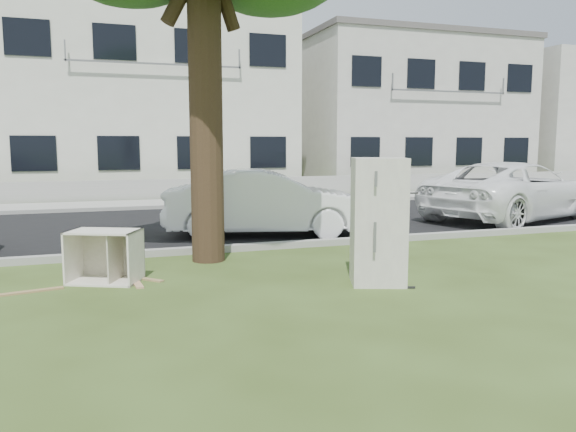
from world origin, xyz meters
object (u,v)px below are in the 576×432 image
object	(u,v)px
fridge	(378,221)
car_center	(267,203)
cabinet	(105,256)
car_right	(514,191)

from	to	relation	value
fridge	car_center	bearing A→B (deg)	113.55
cabinet	car_center	distance (m)	4.54
fridge	car_right	xyz separation A→B (m)	(6.36, 4.78, -0.13)
car_center	car_right	xyz separation A→B (m)	(6.67, 0.40, 0.04)
fridge	cabinet	distance (m)	3.83
fridge	car_right	bearing A→B (deg)	56.51
car_center	car_right	bearing A→B (deg)	-72.28
cabinet	car_right	xyz separation A→B (m)	(9.94, 3.52, 0.37)
car_center	car_right	world-z (taller)	car_right
cabinet	car_right	bearing A→B (deg)	44.43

